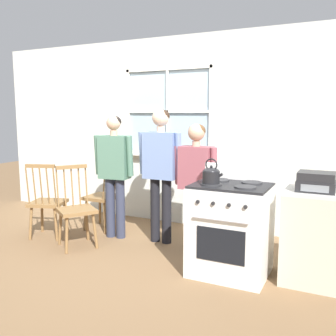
# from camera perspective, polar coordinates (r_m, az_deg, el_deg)

# --- Properties ---
(ground_plane) EXTENTS (16.00, 16.00, 0.00)m
(ground_plane) POSITION_cam_1_polar(r_m,az_deg,el_deg) (4.51, -6.17, -12.72)
(ground_plane) COLOR brown
(wall_back) EXTENTS (6.40, 0.16, 2.70)m
(wall_back) POSITION_cam_1_polar(r_m,az_deg,el_deg) (5.45, 1.59, 5.24)
(wall_back) COLOR silver
(wall_back) RESTS_ON ground_plane
(chair_by_window) EXTENTS (0.41, 0.43, 0.99)m
(chair_by_window) POSITION_cam_1_polar(r_m,az_deg,el_deg) (5.34, -9.85, -4.40)
(chair_by_window) COLOR olive
(chair_by_window) RESTS_ON ground_plane
(chair_near_wall) EXTENTS (0.57, 0.57, 0.99)m
(chair_near_wall) POSITION_cam_1_polar(r_m,az_deg,el_deg) (4.71, -13.82, -6.23)
(chair_near_wall) COLOR olive
(chair_near_wall) RESTS_ON ground_plane
(chair_center_cluster) EXTENTS (0.53, 0.51, 0.99)m
(chair_center_cluster) POSITION_cam_1_polar(r_m,az_deg,el_deg) (5.16, -17.93, -5.12)
(chair_center_cluster) COLOR olive
(chair_center_cluster) RESTS_ON ground_plane
(person_elderly_left) EXTENTS (0.54, 0.25, 1.59)m
(person_elderly_left) POSITION_cam_1_polar(r_m,az_deg,el_deg) (4.86, -8.16, 0.28)
(person_elderly_left) COLOR #2D3347
(person_elderly_left) RESTS_ON ground_plane
(person_teen_center) EXTENTS (0.57, 0.23, 1.67)m
(person_teen_center) POSITION_cam_1_polar(r_m,az_deg,el_deg) (4.61, -1.12, 0.87)
(person_teen_center) COLOR black
(person_teen_center) RESTS_ON ground_plane
(person_adult_right) EXTENTS (0.54, 0.23, 1.50)m
(person_adult_right) POSITION_cam_1_polar(r_m,az_deg,el_deg) (4.44, 4.28, -0.92)
(person_adult_right) COLOR #2D3347
(person_adult_right) RESTS_ON ground_plane
(stove) EXTENTS (0.76, 0.68, 1.08)m
(stove) POSITION_cam_1_polar(r_m,az_deg,el_deg) (3.86, 9.52, -9.01)
(stove) COLOR white
(stove) RESTS_ON ground_plane
(kettle) EXTENTS (0.21, 0.17, 0.25)m
(kettle) POSITION_cam_1_polar(r_m,az_deg,el_deg) (3.67, 6.61, -1.03)
(kettle) COLOR black
(kettle) RESTS_ON stove
(potted_plant) EXTENTS (0.15, 0.15, 0.28)m
(potted_plant) POSITION_cam_1_polar(r_m,az_deg,el_deg) (5.54, -2.13, 2.97)
(potted_plant) COLOR #935B3D
(potted_plant) RESTS_ON wall_back
(handbag) EXTENTS (0.19, 0.22, 0.31)m
(handbag) POSITION_cam_1_polar(r_m,az_deg,el_deg) (5.14, -7.80, -0.72)
(handbag) COLOR black
(handbag) RESTS_ON chair_by_window
(side_counter) EXTENTS (0.55, 0.50, 0.90)m
(side_counter) POSITION_cam_1_polar(r_m,az_deg,el_deg) (3.87, 21.24, -9.78)
(side_counter) COLOR beige
(side_counter) RESTS_ON ground_plane
(stereo) EXTENTS (0.34, 0.29, 0.18)m
(stereo) POSITION_cam_1_polar(r_m,az_deg,el_deg) (3.73, 21.65, -1.98)
(stereo) COLOR #232326
(stereo) RESTS_ON side_counter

